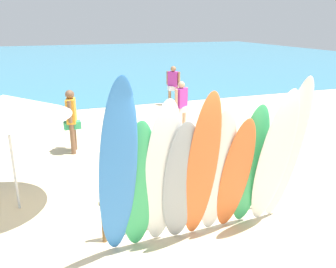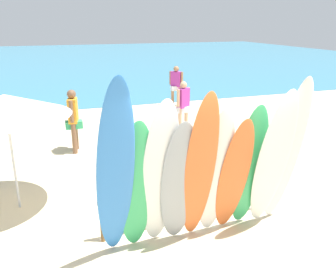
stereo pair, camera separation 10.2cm
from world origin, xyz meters
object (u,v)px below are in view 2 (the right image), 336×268
object	(u,v)px
surfboard_blue_0	(115,174)
beachgoer_near_rack	(176,83)
surfboard_white_9	(287,153)
surfboard_orange_6	(234,176)
surfboard_green_1	(136,188)
beach_umbrella	(5,105)
surfboard_white_5	(216,174)
surfboard_white_8	(273,162)
surfboard_orange_4	(200,170)
surfboard_rack	(195,194)
beachgoer_strolling	(183,103)
beachgoer_by_water	(73,117)
surfboard_grey_3	(179,184)
surfboard_white_2	(160,176)
surfboard_green_7	(249,168)

from	to	relation	value
surfboard_blue_0	beachgoer_near_rack	bearing A→B (deg)	60.46
surfboard_blue_0	surfboard_white_9	world-z (taller)	surfboard_blue_0
surfboard_blue_0	surfboard_orange_6	xyz separation A→B (m)	(1.88, 0.12, -0.37)
surfboard_orange_6	surfboard_blue_0	bearing A→B (deg)	179.28
surfboard_green_1	beach_umbrella	xyz separation A→B (m)	(-1.78, 2.01, 0.90)
surfboard_green_1	surfboard_white_5	xyz separation A→B (m)	(1.25, -0.03, 0.04)
surfboard_orange_6	surfboard_white_8	world-z (taller)	surfboard_white_8
surfboard_green_1	surfboard_orange_4	world-z (taller)	surfboard_orange_4
surfboard_white_5	surfboard_orange_6	size ratio (longest dim) A/B	1.09
surfboard_blue_0	surfboard_orange_4	size ratio (longest dim) A/B	1.11
surfboard_rack	beachgoer_strolling	size ratio (longest dim) A/B	2.06
surfboard_white_5	surfboard_white_8	world-z (taller)	surfboard_white_8
beachgoer_by_water	beachgoer_strolling	distance (m)	3.47
surfboard_green_1	beachgoer_strolling	distance (m)	6.21
surfboard_blue_0	surfboard_white_5	world-z (taller)	surfboard_blue_0
surfboard_grey_3	surfboard_white_8	distance (m)	1.54
surfboard_orange_4	beachgoer_near_rack	world-z (taller)	surfboard_orange_4
surfboard_green_1	beachgoer_by_water	xyz separation A→B (m)	(-0.50, 4.73, -0.10)
surfboard_white_8	beach_umbrella	bearing A→B (deg)	157.05
surfboard_white_2	surfboard_green_7	distance (m)	1.51
surfboard_white_5	surfboard_white_9	distance (m)	1.27
surfboard_green_1	surfboard_white_9	xyz separation A→B (m)	(2.51, -0.05, 0.23)
surfboard_grey_3	surfboard_orange_6	distance (m)	0.93
surfboard_white_9	beachgoer_by_water	distance (m)	5.65
beach_umbrella	surfboard_blue_0	bearing A→B (deg)	-55.99
surfboard_white_2	surfboard_white_8	xyz separation A→B (m)	(1.82, -0.13, 0.03)
surfboard_grey_3	beachgoer_by_water	bearing A→B (deg)	105.94
surfboard_orange_6	beachgoer_by_water	distance (m)	5.19
surfboard_orange_4	beachgoer_near_rack	size ratio (longest dim) A/B	1.59
surfboard_white_8	beachgoer_strolling	xyz separation A→B (m)	(0.72, 5.65, -0.32)
surfboard_orange_4	surfboard_white_9	distance (m)	1.58
surfboard_green_7	surfboard_white_9	distance (m)	0.68
beachgoer_strolling	beachgoer_by_water	bearing A→B (deg)	-17.57
surfboard_rack	beachgoer_near_rack	bearing A→B (deg)	71.67
surfboard_rack	surfboard_blue_0	distance (m)	1.74
surfboard_rack	surfboard_green_7	world-z (taller)	surfboard_green_7
surfboard_grey_3	surfboard_orange_6	size ratio (longest dim) A/B	1.02
surfboard_white_9	beach_umbrella	world-z (taller)	surfboard_white_9
surfboard_grey_3	surfboard_white_9	distance (m)	1.89
surfboard_grey_3	beach_umbrella	xyz separation A→B (m)	(-2.42, 2.06, 0.92)
surfboard_green_7	beachgoer_near_rack	xyz separation A→B (m)	(2.04, 8.86, -0.17)
surfboard_orange_6	surfboard_white_9	size ratio (longest dim) A/B	0.79
surfboard_white_2	beachgoer_strolling	world-z (taller)	surfboard_white_2
surfboard_white_2	beachgoer_strolling	size ratio (longest dim) A/B	1.55
beachgoer_strolling	surfboard_grey_3	bearing A→B (deg)	37.51
surfboard_green_1	surfboard_orange_4	size ratio (longest dim) A/B	0.84
surfboard_white_5	beachgoer_by_water	bearing A→B (deg)	111.05
surfboard_orange_4	surfboard_orange_6	size ratio (longest dim) A/B	1.24
surfboard_orange_4	surfboard_white_8	bearing A→B (deg)	0.49
surfboard_white_2	beachgoer_near_rack	distance (m)	9.60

